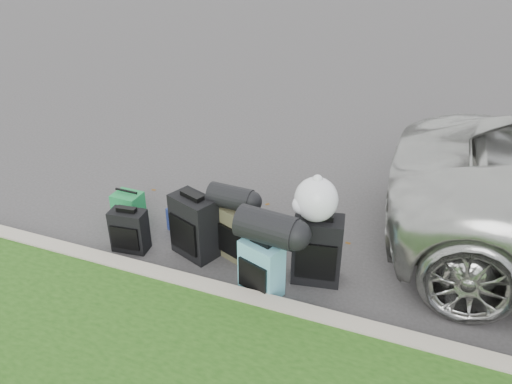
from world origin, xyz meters
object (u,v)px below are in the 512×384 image
(suitcase_large_black_left, at_px, (194,226))
(suitcase_large_black_right, at_px, (317,250))
(suitcase_olive, at_px, (238,233))
(tote_navy, at_px, (180,220))
(suitcase_teal, at_px, (261,268))
(tote_green, at_px, (129,207))
(suitcase_small_black, at_px, (129,230))

(suitcase_large_black_left, relative_size, suitcase_large_black_right, 0.97)
(suitcase_olive, distance_m, tote_navy, 0.87)
(suitcase_teal, height_order, tote_green, suitcase_teal)
(tote_green, distance_m, tote_navy, 0.68)
(suitcase_olive, relative_size, tote_navy, 2.10)
(tote_green, bearing_deg, suitcase_large_black_right, -5.02)
(suitcase_large_black_right, bearing_deg, suitcase_teal, -148.44)
(tote_navy, bearing_deg, suitcase_olive, 7.51)
(suitcase_large_black_left, bearing_deg, suitcase_large_black_right, 23.07)
(suitcase_large_black_right, xyz_separation_m, tote_navy, (-1.71, 0.29, -0.22))
(tote_green, bearing_deg, suitcase_large_black_left, -15.08)
(suitcase_teal, xyz_separation_m, suitcase_large_black_right, (0.44, 0.39, 0.07))
(suitcase_small_black, distance_m, suitcase_large_black_left, 0.73)
(suitcase_olive, bearing_deg, tote_green, -165.20)
(suitcase_large_black_left, height_order, tote_green, suitcase_large_black_left)
(suitcase_large_black_left, height_order, tote_navy, suitcase_large_black_left)
(tote_navy, bearing_deg, suitcase_teal, -6.14)
(tote_navy, bearing_deg, tote_green, -154.65)
(suitcase_small_black, xyz_separation_m, suitcase_olive, (1.16, 0.31, 0.06))
(suitcase_large_black_left, distance_m, suitcase_teal, 0.96)
(suitcase_large_black_right, bearing_deg, suitcase_small_black, 176.46)
(suitcase_teal, bearing_deg, suitcase_olive, 152.21)
(suitcase_small_black, height_order, suitcase_teal, suitcase_teal)
(suitcase_small_black, height_order, tote_navy, suitcase_small_black)
(suitcase_teal, height_order, suitcase_large_black_right, suitcase_large_black_right)
(suitcase_small_black, bearing_deg, suitcase_large_black_left, 8.02)
(tote_navy, bearing_deg, suitcase_large_black_left, -20.28)
(suitcase_teal, xyz_separation_m, tote_green, (-1.95, 0.65, -0.10))
(suitcase_large_black_left, distance_m, suitcase_large_black_right, 1.34)
(suitcase_teal, distance_m, tote_green, 2.06)
(suitcase_large_black_left, bearing_deg, tote_green, -175.22)
(suitcase_large_black_left, distance_m, tote_navy, 0.55)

